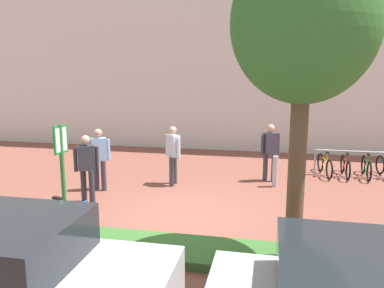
# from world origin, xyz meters

# --- Properties ---
(ground_plane) EXTENTS (60.00, 60.00, 0.00)m
(ground_plane) POSITION_xyz_m (0.00, 0.00, 0.00)
(ground_plane) COLOR brown
(building_facade) EXTENTS (28.00, 1.20, 10.00)m
(building_facade) POSITION_xyz_m (0.00, 8.41, 5.00)
(building_facade) COLOR silver
(building_facade) RESTS_ON ground
(planter_strip) EXTENTS (7.00, 1.10, 0.16)m
(planter_strip) POSITION_xyz_m (0.13, -1.66, 0.08)
(planter_strip) COLOR #336028
(planter_strip) RESTS_ON ground
(tree_sidewalk) EXTENTS (2.24, 2.24, 5.21)m
(tree_sidewalk) POSITION_xyz_m (2.30, -1.69, 3.93)
(tree_sidewalk) COLOR brown
(tree_sidewalk) RESTS_ON ground
(parking_sign_post) EXTENTS (0.08, 0.36, 2.31)m
(parking_sign_post) POSITION_xyz_m (-1.88, -1.66, 1.52)
(parking_sign_post) COLOR #2D7238
(parking_sign_post) RESTS_ON ground
(bike_at_sign) EXTENTS (1.61, 0.63, 0.86)m
(bike_at_sign) POSITION_xyz_m (-1.97, -1.53, 0.35)
(bike_at_sign) COLOR black
(bike_at_sign) RESTS_ON ground
(bike_rack_cluster) EXTENTS (3.76, 1.61, 0.83)m
(bike_rack_cluster) POSITION_xyz_m (5.14, 4.55, 0.35)
(bike_rack_cluster) COLOR #99999E
(bike_rack_cluster) RESTS_ON ground
(bollard_steel) EXTENTS (0.16, 0.16, 0.90)m
(bollard_steel) POSITION_xyz_m (2.04, 2.93, 0.45)
(bollard_steel) COLOR #ADADB2
(bollard_steel) RESTS_ON ground
(person_suited_navy) EXTENTS (0.53, 0.42, 1.72)m
(person_suited_navy) POSITION_xyz_m (-2.56, 0.59, 0.98)
(person_suited_navy) COLOR #2D2D38
(person_suited_navy) RESTS_ON ground
(person_suited_dark) EXTENTS (0.55, 0.40, 1.72)m
(person_suited_dark) POSITION_xyz_m (1.88, 3.51, 0.98)
(person_suited_dark) COLOR #383342
(person_suited_dark) RESTS_ON ground
(person_casual_tan) EXTENTS (0.49, 0.44, 1.72)m
(person_casual_tan) POSITION_xyz_m (-0.86, 2.54, 0.98)
(person_casual_tan) COLOR #383342
(person_casual_tan) RESTS_ON ground
(person_shirt_white) EXTENTS (0.54, 0.40, 1.72)m
(person_shirt_white) POSITION_xyz_m (-2.72, 1.65, 0.98)
(person_shirt_white) COLOR #383342
(person_shirt_white) RESTS_ON ground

